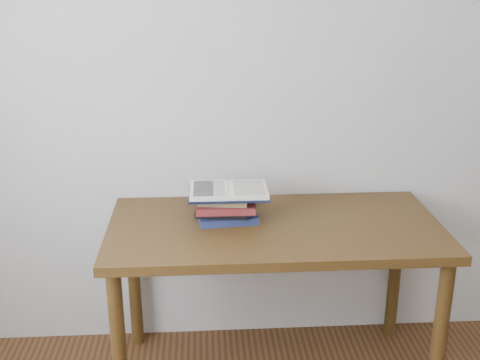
{
  "coord_description": "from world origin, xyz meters",
  "views": [
    {
      "loc": [
        -0.34,
        -0.96,
        1.79
      ],
      "look_at": [
        -0.18,
        1.44,
        0.94
      ],
      "focal_mm": 45.0,
      "sensor_mm": 36.0,
      "label": 1
    }
  ],
  "objects": [
    {
      "name": "open_book",
      "position": [
        -0.23,
        1.45,
        0.89
      ],
      "size": [
        0.34,
        0.24,
        0.03
      ],
      "rotation": [
        0.0,
        0.0,
        -0.01
      ],
      "color": "black",
      "rests_on": "book_stack"
    },
    {
      "name": "desk",
      "position": [
        -0.04,
        1.38,
        0.66
      ],
      "size": [
        1.42,
        0.71,
        0.76
      ],
      "color": "#473011",
      "rests_on": "ground"
    },
    {
      "name": "book_stack",
      "position": [
        -0.25,
        1.44,
        0.82
      ],
      "size": [
        0.27,
        0.19,
        0.12
      ],
      "color": "navy",
      "rests_on": "desk"
    },
    {
      "name": "room_shell",
      "position": [
        -0.08,
        0.01,
        1.63
      ],
      "size": [
        3.54,
        3.54,
        2.62
      ],
      "color": "beige",
      "rests_on": "ground"
    }
  ]
}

